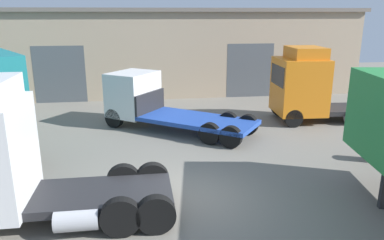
{
  "coord_description": "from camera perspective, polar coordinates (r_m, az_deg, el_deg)",
  "views": [
    {
      "loc": [
        -1.2,
        -10.48,
        5.57
      ],
      "look_at": [
        0.73,
        3.21,
        1.6
      ],
      "focal_mm": 35.0,
      "sensor_mm": 36.0,
      "label": 1
    }
  ],
  "objects": [
    {
      "name": "tractor_unit_orange",
      "position": [
        20.59,
        17.42,
        4.8
      ],
      "size": [
        6.82,
        2.84,
        3.9
      ],
      "rotation": [
        0.0,
        0.0,
        3.09
      ],
      "color": "orange",
      "rests_on": "ground_plane"
    },
    {
      "name": "oil_drum",
      "position": [
        16.2,
        26.23,
        -4.15
      ],
      "size": [
        0.58,
        0.58,
        0.88
      ],
      "color": "black",
      "rests_on": "ground_plane"
    },
    {
      "name": "warehouse_building",
      "position": [
        29.1,
        -5.72,
        10.77
      ],
      "size": [
        28.76,
        9.46,
        5.88
      ],
      "color": "tan",
      "rests_on": "ground_plane"
    },
    {
      "name": "ground_plane",
      "position": [
        11.93,
        -1.33,
        -11.82
      ],
      "size": [
        60.0,
        60.0,
        0.0
      ],
      "primitive_type": "plane",
      "color": "slate"
    },
    {
      "name": "flatbed_truck_white",
      "position": [
        18.88,
        -6.32,
        2.83
      ],
      "size": [
        7.4,
        6.32,
        2.69
      ],
      "rotation": [
        0.0,
        0.0,
        2.51
      ],
      "color": "silver",
      "rests_on": "ground_plane"
    }
  ]
}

